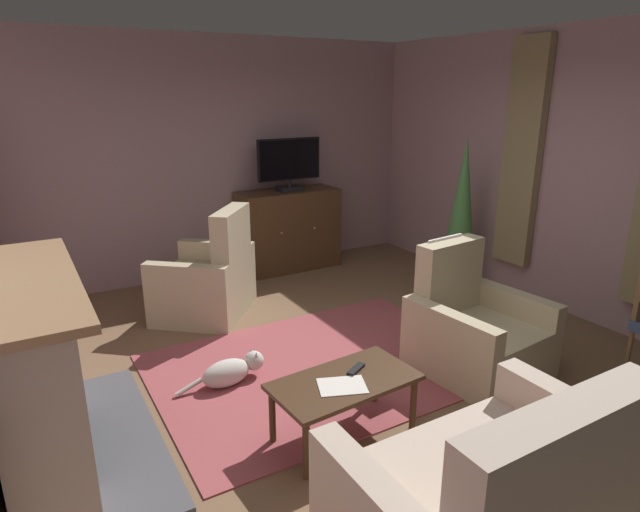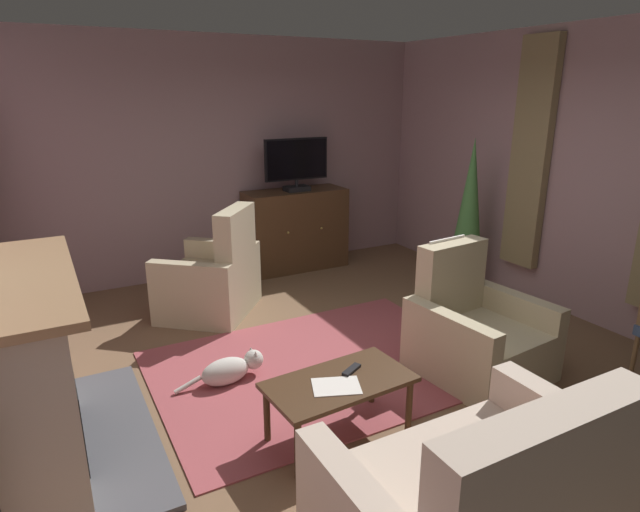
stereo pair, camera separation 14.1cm
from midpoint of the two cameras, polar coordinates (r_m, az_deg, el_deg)
ground_plane at (r=4.54m, az=4.66°, el=-12.09°), size 5.69×6.41×0.04m
wall_back at (r=6.67m, az=-9.14°, el=10.31°), size 5.69×0.10×2.83m
wall_right_with_window at (r=5.86m, az=27.06°, el=7.69°), size 0.10×6.41×2.83m
curtain_panel_far at (r=6.10m, az=22.24°, el=9.95°), size 0.10×0.44×2.37m
rug_central at (r=4.54m, az=1.00°, el=-11.70°), size 2.68×1.95×0.01m
fireplace at (r=3.66m, az=-26.86°, el=-11.27°), size 0.87×1.74×1.20m
tv_cabinet at (r=6.81m, az=-2.04°, el=2.67°), size 1.28×0.54×1.01m
television at (r=6.59m, az=-1.91°, el=9.92°), size 0.83×0.20×0.64m
coffee_table at (r=3.55m, az=3.25°, el=-13.86°), size 0.98×0.57×0.42m
tv_remote at (r=3.62m, az=4.54°, el=-12.07°), size 0.17×0.12×0.02m
folded_newspaper at (r=3.45m, az=2.95°, el=-13.77°), size 0.36×0.31×0.01m
sofa_floral at (r=2.89m, az=18.39°, el=-24.06°), size 1.43×0.93×1.02m
armchair_facing_sofa at (r=5.54m, az=-10.68°, el=-2.54°), size 1.24×1.25×1.11m
armchair_angled_to_table at (r=4.55m, az=17.20°, el=-8.03°), size 0.98×0.99×1.04m
potted_plant_on_hearth_side at (r=6.27m, az=16.35°, el=4.96°), size 0.35×0.35×1.72m
cat at (r=4.32m, az=-8.64°, el=-11.92°), size 0.73×0.24×0.23m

